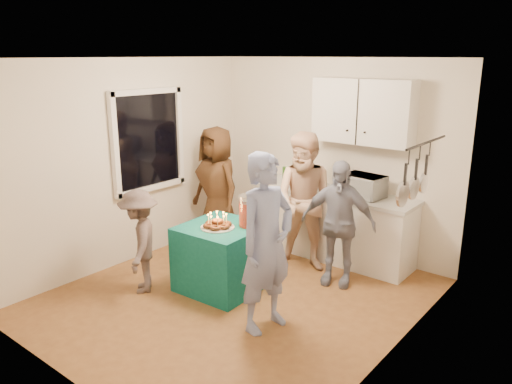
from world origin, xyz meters
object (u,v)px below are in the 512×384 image
Objects in this scene: woman_back_right at (338,223)px; microwave at (364,186)px; man_birthday at (267,243)px; party_table at (222,257)px; punch_jar at (249,212)px; counter at (331,225)px; woman_back_left at (217,187)px; child_near_left at (140,241)px; woman_back_center at (306,202)px.

microwave is at bearing 76.29° from woman_back_right.
party_table is at bearing 77.00° from man_birthday.
microwave is 0.74m from woman_back_right.
punch_jar is 0.19× the size of man_birthday.
punch_jar is (-0.24, -1.43, 0.50)m from counter.
man_birthday is at bearing -26.87° from woman_back_left.
woman_back_right reaches higher than microwave.
woman_back_left reaches higher than microwave.
microwave is 1.98m from party_table.
punch_jar is (-0.68, -1.43, -0.12)m from microwave.
punch_jar is at bearing 86.04° from child_near_left.
woman_back_right is 2.28m from child_near_left.
punch_jar is at bearing -24.59° from woman_back_left.
microwave reaches higher than party_table.
child_near_left is at bearing -140.55° from woman_back_center.
woman_back_center is (0.20, 0.89, -0.06)m from punch_jar.
woman_back_center is 1.45× the size of child_near_left.
party_table is 2.50× the size of punch_jar.
woman_back_center is 2.05m from child_near_left.
woman_back_left is 1.45m from woman_back_center.
woman_back_left reaches higher than counter.
woman_back_left is (-1.93, 1.37, -0.04)m from man_birthday.
child_near_left is (-0.68, -0.62, 0.22)m from party_table.
microwave is at bearing 26.21° from woman_back_left.
microwave reaches higher than counter.
woman_back_right reaches higher than child_near_left.
punch_jar is 1.27m from child_near_left.
woman_back_left is (-1.25, 0.81, -0.08)m from punch_jar.
microwave is at bearing 30.73° from woman_back_center.
punch_jar is 0.88m from man_birthday.
party_table is at bearing -141.31° from punch_jar.
woman_back_right is 1.25× the size of child_near_left.
woman_back_center is 1.17× the size of woman_back_right.
child_near_left reaches higher than counter.
woman_back_left reaches higher than woman_back_right.
woman_back_center is (-0.49, 1.44, -0.02)m from man_birthday.
party_table is at bearing -151.86° from woman_back_right.
child_near_left is at bearing 107.65° from man_birthday.
party_table is at bearing 86.99° from child_near_left.
man_birthday is at bearing -108.23° from woman_back_right.
counter is at bearing 73.40° from party_table.
punch_jar is 0.20× the size of woman_back_left.
party_table is at bearing -129.33° from woman_back_center.
microwave is 1.59m from punch_jar.
woman_back_center reaches higher than counter.
party_table is at bearing -36.53° from woman_back_left.
punch_jar is at bearing -99.62° from counter.
counter is 4.39× the size of microwave.
woman_back_center is (0.44, 1.08, 0.49)m from party_table.
counter is at bearing 108.65° from woman_back_right.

